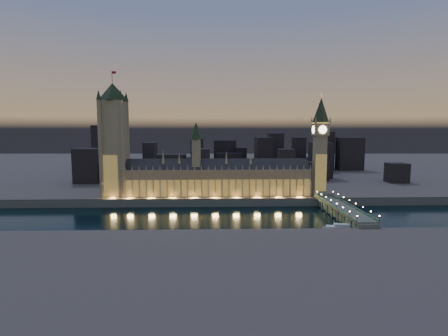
{
  "coord_description": "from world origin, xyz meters",
  "views": [
    {
      "loc": [
        -6.17,
        -307.97,
        78.89
      ],
      "look_at": [
        5.0,
        55.0,
        38.0
      ],
      "focal_mm": 28.0,
      "sensor_mm": 36.0,
      "label": 1
    }
  ],
  "objects_px": {
    "elizabeth_tower": "(320,138)",
    "river_boat": "(347,228)",
    "westminster_bridge": "(340,210)",
    "victoria_tower": "(114,135)",
    "palace_of_westminster": "(214,178)"
  },
  "relations": [
    {
      "from": "palace_of_westminster",
      "to": "westminster_bridge",
      "type": "xyz_separation_m",
      "value": [
        113.15,
        -65.19,
        -20.38
      ]
    },
    {
      "from": "river_boat",
      "to": "victoria_tower",
      "type": "bearing_deg",
      "value": 153.03
    },
    {
      "from": "victoria_tower",
      "to": "river_boat",
      "type": "distance_m",
      "value": 244.92
    },
    {
      "from": "victoria_tower",
      "to": "westminster_bridge",
      "type": "distance_m",
      "value": 237.13
    },
    {
      "from": "elizabeth_tower",
      "to": "westminster_bridge",
      "type": "xyz_separation_m",
      "value": [
        -0.02,
        -65.38,
        -63.42
      ]
    },
    {
      "from": "westminster_bridge",
      "to": "palace_of_westminster",
      "type": "bearing_deg",
      "value": 150.05
    },
    {
      "from": "palace_of_westminster",
      "to": "victoria_tower",
      "type": "xyz_separation_m",
      "value": [
        -104.83,
        0.19,
        46.25
      ]
    },
    {
      "from": "elizabeth_tower",
      "to": "westminster_bridge",
      "type": "bearing_deg",
      "value": -90.02
    },
    {
      "from": "elizabeth_tower",
      "to": "river_boat",
      "type": "bearing_deg",
      "value": -94.9
    },
    {
      "from": "palace_of_westminster",
      "to": "elizabeth_tower",
      "type": "distance_m",
      "value": 121.08
    },
    {
      "from": "elizabeth_tower",
      "to": "river_boat",
      "type": "xyz_separation_m",
      "value": [
        -9.12,
        -106.31,
        -67.86
      ]
    },
    {
      "from": "palace_of_westminster",
      "to": "elizabeth_tower",
      "type": "height_order",
      "value": "elizabeth_tower"
    },
    {
      "from": "elizabeth_tower",
      "to": "westminster_bridge",
      "type": "distance_m",
      "value": 91.09
    },
    {
      "from": "elizabeth_tower",
      "to": "palace_of_westminster",
      "type": "bearing_deg",
      "value": -179.9
    },
    {
      "from": "westminster_bridge",
      "to": "river_boat",
      "type": "relative_size",
      "value": 2.87
    }
  ]
}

